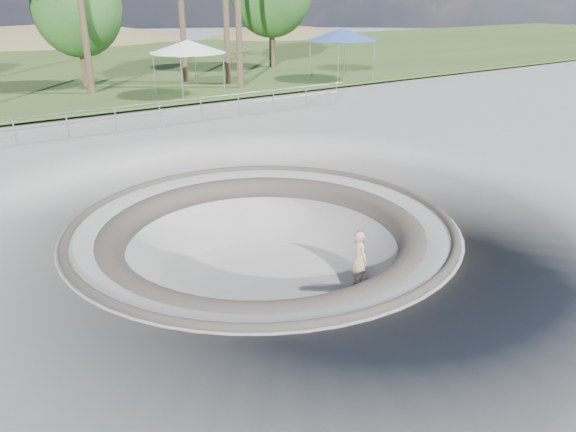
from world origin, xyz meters
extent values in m
plane|color=#999A95|center=(0.00, 0.00, 0.00)|extent=(180.00, 180.00, 0.00)
torus|color=#999A95|center=(0.00, 0.00, -2.00)|extent=(14.00, 14.00, 4.00)
cylinder|color=#999A95|center=(0.00, 0.00, -1.95)|extent=(6.60, 6.60, 0.10)
torus|color=#443C36|center=(0.00, 0.00, -0.02)|extent=(10.24, 10.24, 0.24)
torus|color=#443C36|center=(0.00, 0.00, -0.45)|extent=(8.91, 8.91, 0.81)
cube|color=#385120|center=(0.00, 34.00, 0.22)|extent=(180.00, 36.00, 0.12)
ellipsoid|color=olive|center=(8.00, 60.00, -7.87)|extent=(61.60, 44.00, 28.60)
ellipsoid|color=olive|center=(35.00, 52.00, -5.36)|extent=(42.00, 30.00, 19.50)
cylinder|color=gray|center=(0.00, 12.00, 1.17)|extent=(25.00, 0.05, 0.05)
cylinder|color=gray|center=(0.00, 12.00, 0.72)|extent=(25.00, 0.05, 0.05)
cube|color=brown|center=(2.12, -1.55, -1.82)|extent=(0.94, 0.41, 0.02)
cylinder|color=silver|center=(2.12, -1.55, -1.86)|extent=(0.07, 0.19, 0.04)
cylinder|color=silver|center=(2.12, -1.55, -1.86)|extent=(0.07, 0.19, 0.04)
cylinder|color=silver|center=(2.12, -1.55, -1.86)|extent=(0.08, 0.04, 0.07)
cylinder|color=silver|center=(2.12, -1.55, -1.86)|extent=(0.08, 0.04, 0.07)
cylinder|color=silver|center=(2.12, -1.55, -1.86)|extent=(0.08, 0.04, 0.07)
cylinder|color=silver|center=(2.12, -1.55, -1.86)|extent=(0.08, 0.04, 0.07)
imported|color=beige|center=(2.12, -1.55, -0.99)|extent=(0.49, 0.65, 1.62)
cylinder|color=gray|center=(4.81, 16.61, 1.37)|extent=(0.06, 0.06, 2.19)
cylinder|color=gray|center=(7.60, 16.61, 1.37)|extent=(0.06, 0.06, 2.19)
cylinder|color=gray|center=(4.81, 19.39, 1.37)|extent=(0.06, 0.06, 2.19)
cylinder|color=gray|center=(7.60, 19.39, 1.37)|extent=(0.06, 0.06, 2.19)
cube|color=white|center=(6.20, 18.00, 2.57)|extent=(3.43, 3.43, 0.08)
cone|color=white|center=(6.20, 18.00, 2.92)|extent=(5.83, 5.83, 0.70)
cylinder|color=gray|center=(15.67, 16.50, 1.46)|extent=(0.06, 0.06, 2.36)
cylinder|color=gray|center=(18.68, 16.50, 1.46)|extent=(0.06, 0.06, 2.36)
cylinder|color=gray|center=(15.67, 19.50, 1.46)|extent=(0.06, 0.06, 2.36)
cylinder|color=gray|center=(18.68, 19.50, 1.46)|extent=(0.06, 0.06, 2.36)
cube|color=#2F52AC|center=(17.17, 18.00, 2.75)|extent=(3.25, 3.25, 0.08)
cone|color=#2F52AC|center=(17.17, 18.00, 3.12)|extent=(6.37, 6.37, 0.75)
cylinder|color=brown|center=(8.01, 22.58, 4.20)|extent=(0.36, 0.36, 8.07)
cylinder|color=brown|center=(2.15, 24.22, 2.35)|extent=(0.44, 0.44, 4.36)
ellipsoid|color=#1E5820|center=(2.15, 24.22, 4.84)|extent=(5.20, 4.73, 5.67)
cylinder|color=brown|center=(16.78, 25.97, 2.83)|extent=(0.44, 0.44, 5.32)
camera|label=1|loc=(-7.12, -11.84, 5.77)|focal=35.00mm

